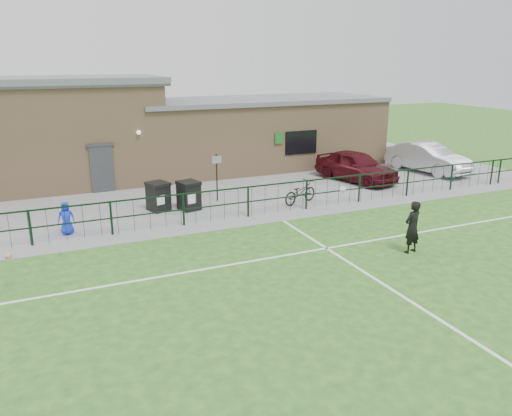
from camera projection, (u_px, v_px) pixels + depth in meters
name	position (u px, v px, depth m)	size (l,w,h in m)	color
ground	(344.00, 319.00, 11.46)	(90.00, 90.00, 0.00)	#285C1B
paving_strip	(183.00, 187.00, 23.29)	(34.00, 13.00, 0.02)	gray
pitch_line_touch	(225.00, 222.00, 18.30)	(28.00, 0.10, 0.01)	white
pitch_line_mid	(269.00, 258.00, 14.97)	(28.00, 0.10, 0.01)	white
pitch_line_perp	(413.00, 303.00, 12.24)	(0.10, 16.00, 0.01)	white
perimeter_fence	(223.00, 205.00, 18.30)	(28.00, 0.10, 1.20)	black
wheelie_bin_left	(158.00, 197.00, 19.48)	(0.69, 0.79, 1.05)	black
wheelie_bin_right	(189.00, 196.00, 19.61)	(0.70, 0.79, 1.05)	black
sign_post	(217.00, 178.00, 20.66)	(0.06, 0.06, 2.00)	black
car_maroon	(356.00, 166.00, 24.15)	(1.75, 4.34, 1.48)	#450C13
car_silver	(428.00, 158.00, 26.07)	(1.60, 4.60, 1.51)	#AEB0B6
bicycle_e	(300.00, 192.00, 20.45)	(0.61, 1.76, 0.93)	black
spectator_child	(66.00, 218.00, 16.80)	(0.56, 0.37, 1.15)	#1632D5
goalkeeper_kick	(410.00, 226.00, 15.25)	(1.20, 3.08, 1.64)	black
ball_ground	(8.00, 255.00, 14.91)	(0.20, 0.20, 0.20)	silver
clubhouse	(147.00, 132.00, 24.95)	(24.25, 5.40, 4.96)	tan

